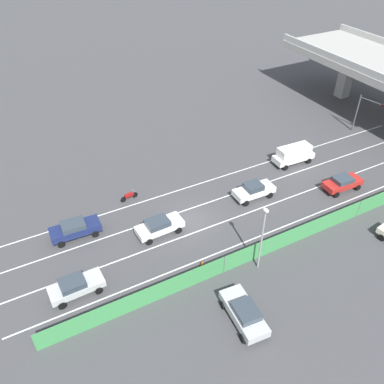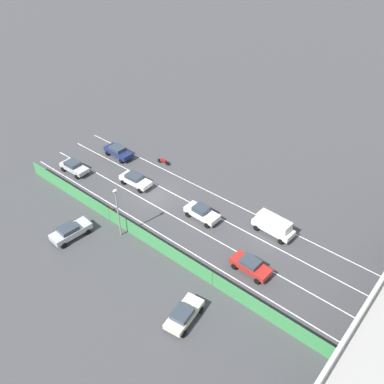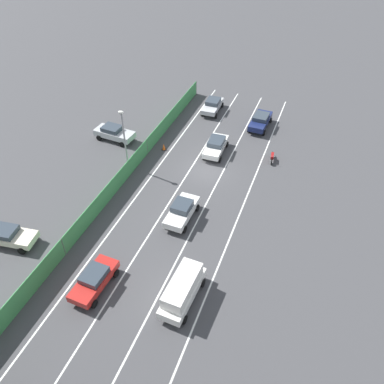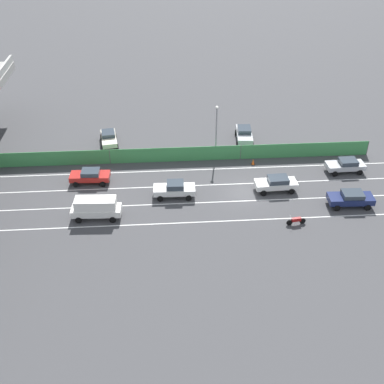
{
  "view_description": "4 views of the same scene",
  "coord_description": "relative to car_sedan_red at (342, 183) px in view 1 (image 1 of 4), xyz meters",
  "views": [
    {
      "loc": [
        25.69,
        -13.68,
        25.76
      ],
      "look_at": [
        -2.6,
        1.42,
        1.2
      ],
      "focal_mm": 37.48,
      "sensor_mm": 36.0,
      "label": 1
    },
    {
      "loc": [
        29.55,
        30.76,
        32.78
      ],
      "look_at": [
        -1.61,
        4.71,
        1.82
      ],
      "focal_mm": 39.28,
      "sensor_mm": 36.0,
      "label": 2
    },
    {
      "loc": [
        -9.8,
        30.18,
        24.12
      ],
      "look_at": [
        -0.4,
        5.25,
        1.42
      ],
      "focal_mm": 36.23,
      "sensor_mm": 36.0,
      "label": 3
    },
    {
      "loc": [
        -42.25,
        8.46,
        28.74
      ],
      "look_at": [
        -2.85,
        5.71,
        2.19
      ],
      "focal_mm": 45.29,
      "sensor_mm": 36.0,
      "label": 4
    }
  ],
  "objects": [
    {
      "name": "ground_plane",
      "position": [
        -3.05,
        -16.42,
        -0.87
      ],
      "size": [
        300.0,
        300.0,
        0.0
      ],
      "primitive_type": "plane",
      "color": "#424244"
    },
    {
      "name": "lane_line_right_edge",
      "position": [
        1.86,
        -9.49,
        -0.86
      ],
      "size": [
        0.14,
        49.85,
        0.01
      ],
      "primitive_type": "cube",
      "color": "silver",
      "rests_on": "ground"
    },
    {
      "name": "lane_line_mid_left",
      "position": [
        -4.69,
        -9.49,
        -0.86
      ],
      "size": [
        0.14,
        49.85,
        0.01
      ],
      "primitive_type": "cube",
      "color": "silver",
      "rests_on": "ground"
    },
    {
      "name": "traffic_light",
      "position": [
        -7.54,
        11.08,
        2.73
      ],
      "size": [
        3.91,
        0.98,
        4.98
      ],
      "color": "#47474C",
      "rests_on": "ground"
    },
    {
      "name": "car_sedan_red",
      "position": [
        0.0,
        0.0,
        0.0
      ],
      "size": [
        2.14,
        4.35,
        1.54
      ],
      "color": "red",
      "rests_on": "ground"
    },
    {
      "name": "green_fence",
      "position": [
        3.96,
        -9.49,
        0.04
      ],
      "size": [
        0.1,
        45.95,
        1.82
      ],
      "color": "#3D8E4C",
      "rests_on": "ground"
    },
    {
      "name": "motorcycle",
      "position": [
        -8.96,
        -20.57,
        -0.41
      ],
      "size": [
        0.6,
        1.95,
        0.93
      ],
      "color": "black",
      "rests_on": "ground"
    },
    {
      "name": "car_hatchback_white",
      "position": [
        -3.29,
        -9.06,
        0.04
      ],
      "size": [
        2.08,
        4.38,
        1.68
      ],
      "color": "silver",
      "rests_on": "ground"
    },
    {
      "name": "lane_line_mid_right",
      "position": [
        -1.42,
        -9.49,
        -0.86
      ],
      "size": [
        0.14,
        49.85,
        0.01
      ],
      "primitive_type": "cube",
      "color": "silver",
      "rests_on": "ground"
    },
    {
      "name": "traffic_cone",
      "position": [
        2.6,
        -18.41,
        -0.52
      ],
      "size": [
        0.47,
        0.47,
        0.73
      ],
      "color": "orange",
      "rests_on": "ground"
    },
    {
      "name": "parked_wagon_silver",
      "position": [
        8.66,
        -18.3,
        0.05
      ],
      "size": [
        4.71,
        2.37,
        1.64
      ],
      "color": "#B2B5B7",
      "rests_on": "ground"
    },
    {
      "name": "street_lamp",
      "position": [
        4.84,
        -14.27,
        3.09
      ],
      "size": [
        0.6,
        0.36,
        6.44
      ],
      "color": "gray",
      "rests_on": "ground"
    },
    {
      "name": "car_sedan_navy",
      "position": [
        -6.2,
        -26.84,
        0.03
      ],
      "size": [
        2.19,
        4.61,
        1.58
      ],
      "color": "navy",
      "rests_on": "ground"
    },
    {
      "name": "lane_line_left_edge",
      "position": [
        -7.97,
        -9.49,
        -0.86
      ],
      "size": [
        0.14,
        49.85,
        0.01
      ],
      "primitive_type": "cube",
      "color": "silver",
      "rests_on": "ground"
    },
    {
      "name": "car_sedan_white",
      "position": [
        -2.91,
        -19.9,
        0.02
      ],
      "size": [
        2.13,
        4.48,
        1.59
      ],
      "color": "white",
      "rests_on": "ground"
    },
    {
      "name": "car_sedan_silver",
      "position": [
        0.33,
        -28.54,
        -0.01
      ],
      "size": [
        2.1,
        4.31,
        1.53
      ],
      "color": "#B7BABC",
      "rests_on": "ground"
    },
    {
      "name": "car_van_white",
      "position": [
        -6.47,
        -1.27,
        0.37
      ],
      "size": [
        2.15,
        4.92,
        2.18
      ],
      "color": "silver",
      "rests_on": "ground"
    }
  ]
}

